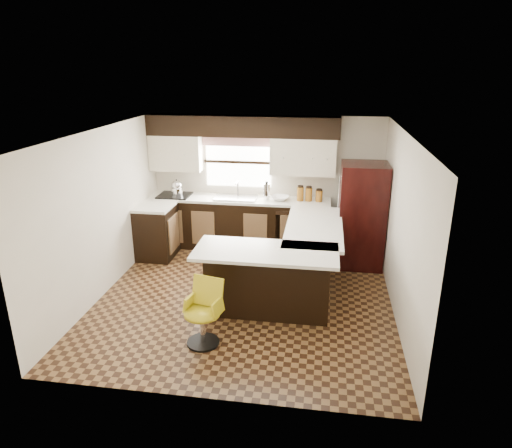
% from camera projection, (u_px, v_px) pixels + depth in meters
% --- Properties ---
extents(floor, '(4.40, 4.40, 0.00)m').
position_uv_depth(floor, '(246.00, 296.00, 6.73)').
color(floor, '#49301A').
rests_on(floor, ground).
extents(ceiling, '(4.40, 4.40, 0.00)m').
position_uv_depth(ceiling, '(244.00, 133.00, 5.93)').
color(ceiling, silver).
rests_on(ceiling, wall_back).
extents(wall_back, '(4.40, 0.00, 4.40)m').
position_uv_depth(wall_back, '(266.00, 181.00, 8.38)').
color(wall_back, beige).
rests_on(wall_back, floor).
extents(wall_front, '(4.40, 0.00, 4.40)m').
position_uv_depth(wall_front, '(204.00, 294.00, 4.28)').
color(wall_front, beige).
rests_on(wall_front, floor).
extents(wall_left, '(0.00, 4.40, 4.40)m').
position_uv_depth(wall_left, '(103.00, 213.00, 6.63)').
color(wall_left, beige).
rests_on(wall_left, floor).
extents(wall_right, '(0.00, 4.40, 4.40)m').
position_uv_depth(wall_right, '(401.00, 227.00, 6.03)').
color(wall_right, beige).
rests_on(wall_right, floor).
extents(base_cab_back, '(3.30, 0.60, 0.90)m').
position_uv_depth(base_cab_back, '(239.00, 224.00, 8.42)').
color(base_cab_back, black).
rests_on(base_cab_back, floor).
extents(base_cab_left, '(0.60, 0.70, 0.90)m').
position_uv_depth(base_cab_left, '(157.00, 232.00, 8.00)').
color(base_cab_left, black).
rests_on(base_cab_left, floor).
extents(counter_back, '(3.30, 0.60, 0.04)m').
position_uv_depth(counter_back, '(239.00, 199.00, 8.26)').
color(counter_back, silver).
rests_on(counter_back, base_cab_back).
extents(counter_left, '(0.60, 0.70, 0.04)m').
position_uv_depth(counter_left, '(155.00, 207.00, 7.85)').
color(counter_left, silver).
rests_on(counter_left, base_cab_left).
extents(soffit, '(3.40, 0.35, 0.36)m').
position_uv_depth(soffit, '(242.00, 126.00, 7.94)').
color(soffit, black).
rests_on(soffit, wall_back).
extents(upper_cab_left, '(0.94, 0.35, 0.64)m').
position_uv_depth(upper_cab_left, '(176.00, 153.00, 8.28)').
color(upper_cab_left, beige).
rests_on(upper_cab_left, wall_back).
extents(upper_cab_right, '(1.14, 0.35, 0.64)m').
position_uv_depth(upper_cab_right, '(303.00, 156.00, 7.95)').
color(upper_cab_right, beige).
rests_on(upper_cab_right, wall_back).
extents(window_pane, '(1.20, 0.02, 0.90)m').
position_uv_depth(window_pane, '(238.00, 162.00, 8.32)').
color(window_pane, white).
rests_on(window_pane, wall_back).
extents(valance, '(1.30, 0.06, 0.18)m').
position_uv_depth(valance, '(238.00, 141.00, 8.15)').
color(valance, '#D19B93').
rests_on(valance, wall_back).
extents(sink, '(0.75, 0.45, 0.03)m').
position_uv_depth(sink, '(236.00, 198.00, 8.24)').
color(sink, '#B2B2B7').
rests_on(sink, counter_back).
extents(dishwasher, '(0.58, 0.03, 0.78)m').
position_uv_depth(dishwasher, '(292.00, 233.00, 8.02)').
color(dishwasher, black).
rests_on(dishwasher, floor).
extents(cooktop, '(0.58, 0.50, 0.02)m').
position_uv_depth(cooktop, '(175.00, 195.00, 8.40)').
color(cooktop, black).
rests_on(cooktop, counter_back).
extents(peninsula_long, '(0.60, 1.95, 0.90)m').
position_uv_depth(peninsula_long, '(310.00, 255.00, 7.04)').
color(peninsula_long, black).
rests_on(peninsula_long, floor).
extents(peninsula_return, '(1.65, 0.60, 0.90)m').
position_uv_depth(peninsula_return, '(268.00, 281.00, 6.20)').
color(peninsula_return, black).
rests_on(peninsula_return, floor).
extents(counter_pen_long, '(0.84, 1.95, 0.04)m').
position_uv_depth(counter_pen_long, '(314.00, 227.00, 6.87)').
color(counter_pen_long, silver).
rests_on(counter_pen_long, peninsula_long).
extents(counter_pen_return, '(1.89, 0.84, 0.04)m').
position_uv_depth(counter_pen_return, '(266.00, 252.00, 5.96)').
color(counter_pen_return, silver).
rests_on(counter_pen_return, peninsula_return).
extents(refrigerator, '(0.75, 0.72, 1.74)m').
position_uv_depth(refrigerator, '(362.00, 216.00, 7.55)').
color(refrigerator, black).
rests_on(refrigerator, floor).
extents(bar_chair, '(0.53, 0.53, 0.82)m').
position_uv_depth(bar_chair, '(202.00, 314.00, 5.47)').
color(bar_chair, gold).
rests_on(bar_chair, floor).
extents(kettle, '(0.21, 0.21, 0.29)m').
position_uv_depth(kettle, '(177.00, 187.00, 8.34)').
color(kettle, silver).
rests_on(kettle, cooktop).
extents(percolator, '(0.13, 0.13, 0.29)m').
position_uv_depth(percolator, '(266.00, 192.00, 8.13)').
color(percolator, silver).
rests_on(percolator, counter_back).
extents(mixing_bowl, '(0.33, 0.33, 0.07)m').
position_uv_depth(mixing_bowl, '(280.00, 198.00, 8.13)').
color(mixing_bowl, white).
rests_on(mixing_bowl, counter_back).
extents(canister_large, '(0.12, 0.12, 0.25)m').
position_uv_depth(canister_large, '(300.00, 194.00, 8.07)').
color(canister_large, '#935C18').
rests_on(canister_large, counter_back).
extents(canister_med, '(0.12, 0.12, 0.24)m').
position_uv_depth(canister_med, '(309.00, 194.00, 8.05)').
color(canister_med, '#935C18').
rests_on(canister_med, counter_back).
extents(canister_small, '(0.12, 0.12, 0.20)m').
position_uv_depth(canister_small, '(319.00, 196.00, 8.03)').
color(canister_small, '#935C18').
rests_on(canister_small, counter_back).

